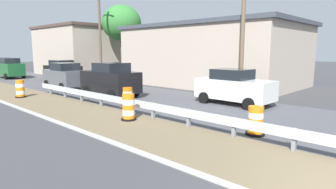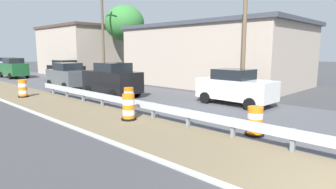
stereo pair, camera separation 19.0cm
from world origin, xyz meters
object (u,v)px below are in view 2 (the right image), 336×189
Objects in this scene: car_distant_a at (66,70)px; utility_pole_mid at (103,34)px; traffic_barrel_mid at (129,97)px; car_mid_far_lane at (235,87)px; traffic_barrel_far at (23,89)px; car_lead_far_lane at (13,68)px; car_trailing_far_lane at (112,79)px; traffic_barrel_nearest at (255,123)px; traffic_barrel_close at (129,108)px; utility_pole_near at (244,30)px; car_lead_near_lane at (67,76)px; car_trailing_near_lane at (7,64)px.

car_distant_a is 5.68m from utility_pole_mid.
traffic_barrel_mid is 0.23× the size of car_mid_far_lane.
traffic_barrel_far is 15.21m from car_lead_far_lane.
car_trailing_far_lane reaches higher than traffic_barrel_far.
traffic_barrel_nearest is 29.36m from car_lead_far_lane.
traffic_barrel_close is 24.55m from car_lead_far_lane.
utility_pole_near reaches higher than car_mid_far_lane.
utility_pole_near is (4.54, -12.73, 3.14)m from car_lead_near_lane.
traffic_barrel_far is at bearing -41.59° from car_distant_a.
car_lead_far_lane is 0.94× the size of car_distant_a.
utility_pole_mid reaches higher than car_lead_near_lane.
car_lead_near_lane is at bearing 178.60° from car_lead_far_lane.
car_lead_far_lane is 25.99m from utility_pole_near.
utility_pole_mid is at bearing 26.64° from car_distant_a.
traffic_barrel_nearest is at bearing -92.61° from traffic_barrel_mid.
traffic_barrel_nearest is at bearing -71.38° from traffic_barrel_close.
utility_pole_near is at bearing -158.77° from car_lead_near_lane.
car_lead_far_lane reaches higher than car_lead_near_lane.
traffic_barrel_close is 3.26m from traffic_barrel_mid.
utility_pole_mid reaches higher than car_trailing_far_lane.
utility_pole_mid is at bearing -30.49° from car_trailing_far_lane.
car_trailing_near_lane is (3.09, 24.86, -0.01)m from car_lead_near_lane.
utility_pole_mid is (5.37, 3.03, 3.58)m from car_lead_near_lane.
utility_pole_near reaches higher than car_distant_a.
car_lead_near_lane reaches higher than traffic_barrel_mid.
car_trailing_far_lane is at bearing 68.96° from traffic_barrel_mid.
traffic_barrel_close is (-1.68, 4.98, 0.05)m from traffic_barrel_nearest.
utility_pole_mid reaches higher than traffic_barrel_far.
car_mid_far_lane is 16.61m from utility_pole_mid.
car_distant_a is 19.91m from utility_pole_near.
utility_pole_mid is (0.82, 15.76, 0.44)m from utility_pole_near.
car_trailing_far_lane is (0.27, -5.65, 0.08)m from car_lead_near_lane.
utility_pole_mid reaches higher than car_trailing_near_lane.
utility_pole_near reaches higher than traffic_barrel_far.
utility_pole_near is (8.55, -10.79, 3.65)m from traffic_barrel_far.
utility_pole_near is at bearing 33.22° from traffic_barrel_nearest.
traffic_barrel_far is 11.37m from utility_pole_mid.
utility_pole_mid is (2.12, -3.86, 3.59)m from car_distant_a.
car_mid_far_lane is at bearing -173.96° from car_lead_far_lane.
traffic_barrel_close is 0.23× the size of car_trailing_near_lane.
car_trailing_near_lane is 0.61× the size of utility_pole_near.
utility_pole_mid is (2.27, -21.83, 3.59)m from car_trailing_near_lane.
car_distant_a is (2.97, 12.54, -0.09)m from car_trailing_far_lane.
car_lead_near_lane is (1.05, 9.08, 0.57)m from traffic_barrel_mid.
traffic_barrel_far is at bearing -152.08° from utility_pole_mid.
traffic_barrel_close is 0.27× the size of car_lead_near_lane.
traffic_barrel_nearest is 21.19m from utility_pole_mid.
traffic_barrel_mid is at bearing 158.90° from car_trailing_far_lane.
car_trailing_near_lane is at bearing 75.17° from traffic_barrel_far.
traffic_barrel_close is 12.05m from car_lead_near_lane.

